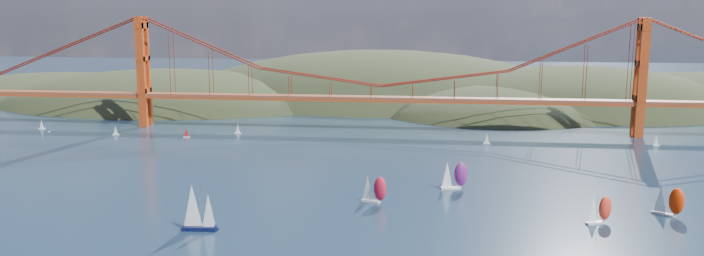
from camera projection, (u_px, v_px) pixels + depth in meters
name	position (u px, v px, depth m)	size (l,w,h in m)	color
headlands	(465.00, 123.00, 428.46)	(725.00, 225.00, 96.00)	black
bridge	(378.00, 65.00, 329.84)	(552.00, 12.00, 55.00)	brown
sloop_navy	(197.00, 208.00, 186.95)	(9.37, 5.46, 14.37)	black
racer_0	(373.00, 188.00, 213.58)	(8.57, 5.54, 9.58)	silver
racer_1	(599.00, 209.00, 192.98)	(7.98, 5.65, 8.95)	silver
racer_2	(668.00, 200.00, 200.05)	(8.59, 7.49, 10.01)	silver
racer_rwb	(454.00, 175.00, 229.02)	(9.19, 4.74, 10.32)	white
distant_boat_0	(42.00, 124.00, 339.05)	(3.00, 2.00, 4.70)	silver
distant_boat_1	(116.00, 130.00, 323.63)	(3.00, 2.00, 4.70)	silver
distant_boat_2	(186.00, 133.00, 317.37)	(3.00, 2.00, 4.70)	silver
distant_boat_3	(238.00, 129.00, 326.83)	(3.00, 2.00, 4.70)	silver
distant_boat_4	(656.00, 141.00, 298.75)	(3.00, 2.00, 4.70)	silver
distant_boat_8	(487.00, 139.00, 303.14)	(3.00, 2.00, 4.70)	silver
gull	(49.00, 132.00, 178.56)	(0.90, 0.25, 0.17)	white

